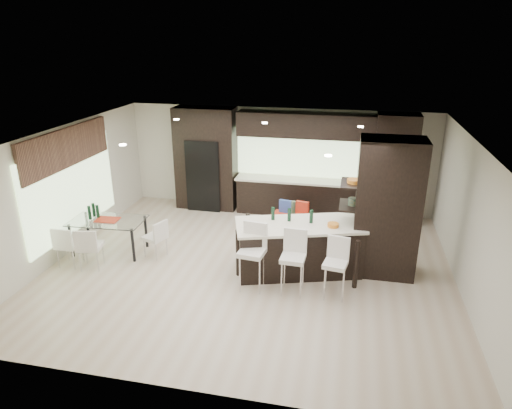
% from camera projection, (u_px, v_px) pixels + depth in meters
% --- Properties ---
extents(ground, '(8.00, 8.00, 0.00)m').
position_uv_depth(ground, '(250.00, 267.00, 9.29)').
color(ground, '#BEA991').
rests_on(ground, ground).
extents(back_wall, '(8.00, 0.02, 2.70)m').
position_uv_depth(back_wall, '(279.00, 159.00, 12.02)').
color(back_wall, beige).
rests_on(back_wall, ground).
extents(left_wall, '(0.02, 7.00, 2.70)m').
position_uv_depth(left_wall, '(65.00, 191.00, 9.60)').
color(left_wall, beige).
rests_on(left_wall, ground).
extents(right_wall, '(0.02, 7.00, 2.70)m').
position_uv_depth(right_wall, '(471.00, 222.00, 8.03)').
color(right_wall, beige).
rests_on(right_wall, ground).
extents(ceiling, '(8.00, 7.00, 0.02)m').
position_uv_depth(ceiling, '(249.00, 137.00, 8.34)').
color(ceiling, white).
rests_on(ceiling, ground).
extents(window_left, '(0.04, 3.20, 1.90)m').
position_uv_depth(window_left, '(72.00, 189.00, 9.77)').
color(window_left, '#B2D199').
rests_on(window_left, left_wall).
extents(window_back, '(3.40, 0.04, 1.20)m').
position_uv_depth(window_back, '(302.00, 154.00, 11.79)').
color(window_back, '#B2D199').
rests_on(window_back, back_wall).
extents(stone_accent, '(0.08, 3.00, 0.80)m').
position_uv_depth(stone_accent, '(67.00, 148.00, 9.45)').
color(stone_accent, brown).
rests_on(stone_accent, left_wall).
extents(ceiling_spots, '(4.00, 3.00, 0.02)m').
position_uv_depth(ceiling_spots, '(252.00, 135.00, 8.57)').
color(ceiling_spots, white).
rests_on(ceiling_spots, ceiling).
extents(back_cabinetry, '(6.80, 0.68, 2.70)m').
position_uv_depth(back_cabinetry, '(296.00, 164.00, 11.62)').
color(back_cabinetry, black).
rests_on(back_cabinetry, ground).
extents(refrigerator, '(0.90, 0.68, 1.90)m').
position_uv_depth(refrigerator, '(206.00, 174.00, 12.18)').
color(refrigerator, black).
rests_on(refrigerator, ground).
extents(partition_column, '(1.20, 0.80, 2.70)m').
position_uv_depth(partition_column, '(387.00, 208.00, 8.67)').
color(partition_column, black).
rests_on(partition_column, ground).
extents(kitchen_island, '(2.65, 1.74, 1.02)m').
position_uv_depth(kitchen_island, '(298.00, 248.00, 8.99)').
color(kitchen_island, black).
rests_on(kitchen_island, ground).
extents(stool_left, '(0.50, 0.50, 1.02)m').
position_uv_depth(stool_left, '(252.00, 264.00, 8.36)').
color(stool_left, silver).
rests_on(stool_left, ground).
extents(stool_mid, '(0.45, 0.45, 0.97)m').
position_uv_depth(stool_mid, '(293.00, 269.00, 8.23)').
color(stool_mid, silver).
rests_on(stool_mid, ground).
extents(stool_right, '(0.46, 0.46, 0.91)m').
position_uv_depth(stool_right, '(335.00, 274.00, 8.11)').
color(stool_right, silver).
rests_on(stool_right, ground).
extents(bench, '(1.22, 0.67, 0.44)m').
position_uv_depth(bench, '(295.00, 224.00, 10.82)').
color(bench, black).
rests_on(bench, ground).
extents(floor_vase, '(0.42, 0.42, 1.12)m').
position_uv_depth(floor_vase, '(293.00, 225.00, 9.89)').
color(floor_vase, '#404D37').
rests_on(floor_vase, ground).
extents(dining_table, '(1.59, 0.95, 0.74)m').
position_uv_depth(dining_table, '(109.00, 236.00, 9.84)').
color(dining_table, white).
rests_on(dining_table, ground).
extents(chair_near, '(0.53, 0.53, 0.83)m').
position_uv_depth(chair_near, '(91.00, 249.00, 9.15)').
color(chair_near, silver).
rests_on(chair_near, ground).
extents(chair_far, '(0.45, 0.45, 0.81)m').
position_uv_depth(chair_far, '(69.00, 247.00, 9.25)').
color(chair_far, silver).
rests_on(chair_far, ground).
extents(chair_end, '(0.53, 0.53, 0.77)m').
position_uv_depth(chair_end, '(155.00, 240.00, 9.63)').
color(chair_end, silver).
rests_on(chair_end, ground).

